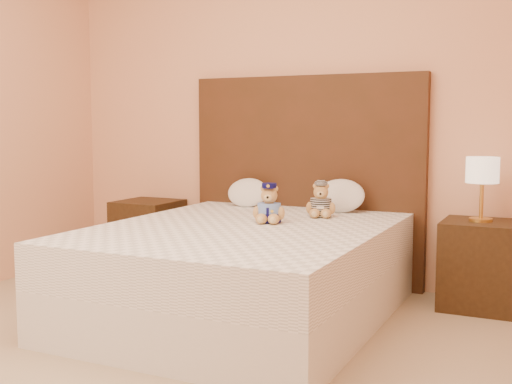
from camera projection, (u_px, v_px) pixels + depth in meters
bed at (243, 271)px, 3.83m from camera, size 1.60×2.00×0.55m
headboard at (305, 179)px, 4.69m from camera, size 1.75×0.08×1.50m
nightstand_left at (148, 235)px, 5.09m from camera, size 0.45×0.45×0.55m
nightstand_right at (479, 265)px, 4.01m from camera, size 0.45×0.45×0.55m
lamp at (482, 173)px, 3.95m from camera, size 0.20×0.20×0.40m
teddy_police at (269, 203)px, 3.91m from camera, size 0.25×0.25×0.24m
teddy_prisoner at (321, 200)px, 4.16m from camera, size 0.25×0.24×0.22m
pillow_left at (248, 191)px, 4.70m from camera, size 0.32×0.21×0.22m
pillow_right at (340, 194)px, 4.39m from camera, size 0.35×0.23×0.25m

